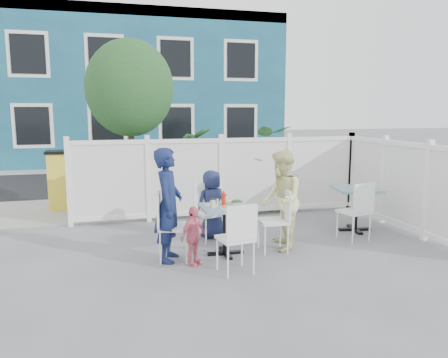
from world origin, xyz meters
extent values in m
plane|color=slate|center=(0.00, 0.00, 0.00)|extent=(80.00, 80.00, 0.00)
cube|color=gray|center=(0.00, 3.80, 0.01)|extent=(24.00, 2.60, 0.01)
cube|color=black|center=(0.00, 7.50, 0.00)|extent=(24.00, 5.00, 0.01)
cube|color=gray|center=(0.00, 10.60, 0.01)|extent=(24.00, 1.60, 0.01)
cube|color=navy|center=(-0.50, 14.00, 3.00)|extent=(11.00, 6.00, 6.00)
cube|color=white|center=(-0.50, 11.04, 5.80)|extent=(11.00, 0.08, 0.40)
cube|color=black|center=(-3.00, 11.02, 1.60)|extent=(1.20, 0.04, 1.40)
cube|color=black|center=(1.00, 11.02, 1.60)|extent=(1.20, 0.04, 1.40)
cube|color=black|center=(-3.00, 11.02, 4.10)|extent=(1.20, 0.04, 1.40)
cube|color=black|center=(1.00, 11.02, 4.10)|extent=(1.20, 0.04, 1.40)
cube|color=white|center=(0.10, 2.40, 0.82)|extent=(5.80, 0.04, 1.40)
cube|color=white|center=(0.10, 2.40, 1.56)|extent=(5.86, 0.08, 0.08)
cube|color=white|center=(0.10, 2.40, 0.06)|extent=(5.86, 0.08, 0.12)
cube|color=white|center=(3.00, 0.60, 0.82)|extent=(0.04, 3.60, 1.40)
cube|color=white|center=(3.00, 0.60, 1.56)|extent=(0.08, 3.66, 0.08)
cube|color=white|center=(3.00, 0.60, 0.06)|extent=(0.08, 3.66, 0.12)
cylinder|color=#382316|center=(-1.60, 3.30, 1.20)|extent=(0.12, 0.12, 2.40)
ellipsoid|color=#163820|center=(-1.60, 3.30, 2.60)|extent=(1.80, 1.62, 1.98)
cube|color=yellow|center=(-3.03, 4.00, 0.61)|extent=(0.66, 0.48, 1.23)
imported|color=#163820|center=(-0.33, 3.10, 0.90)|extent=(1.41, 1.41, 1.79)
imported|color=#163820|center=(1.25, 3.00, 0.89)|extent=(1.97, 2.07, 1.79)
cube|color=teal|center=(-0.41, 0.12, 0.72)|extent=(0.70, 0.70, 0.04)
cylinder|color=black|center=(-0.41, 0.12, 0.36)|extent=(0.08, 0.08, 0.68)
cube|color=black|center=(-0.41, 0.12, 0.02)|extent=(0.55, 0.08, 0.04)
cube|color=black|center=(-0.41, 0.12, 0.02)|extent=(0.08, 0.55, 0.04)
cube|color=teal|center=(2.19, 0.81, 0.76)|extent=(0.86, 0.86, 0.04)
cylinder|color=black|center=(2.19, 0.81, 0.38)|extent=(0.08, 0.08, 0.72)
cube|color=black|center=(2.19, 0.81, 0.02)|extent=(0.59, 0.18, 0.04)
cube|color=black|center=(2.19, 0.81, 0.02)|extent=(0.18, 0.59, 0.04)
cube|color=white|center=(-1.19, 0.09, 0.49)|extent=(0.51, 0.53, 0.04)
cube|color=white|center=(-1.39, 0.13, 0.76)|extent=(0.11, 0.45, 0.49)
cylinder|color=white|center=(-0.98, 0.25, 0.24)|extent=(0.03, 0.03, 0.49)
cylinder|color=white|center=(-1.05, -0.14, 0.24)|extent=(0.03, 0.03, 0.49)
cylinder|color=white|center=(-1.34, 0.31, 0.24)|extent=(0.03, 0.03, 0.49)
cylinder|color=white|center=(-1.41, -0.07, 0.24)|extent=(0.03, 0.03, 0.49)
cube|color=white|center=(0.33, 0.09, 0.47)|extent=(0.45, 0.47, 0.04)
cube|color=white|center=(0.53, 0.08, 0.73)|extent=(0.06, 0.44, 0.47)
cylinder|color=white|center=(0.14, -0.08, 0.24)|extent=(0.03, 0.03, 0.47)
cylinder|color=white|center=(0.17, 0.29, 0.24)|extent=(0.03, 0.03, 0.47)
cylinder|color=white|center=(0.50, -0.11, 0.24)|extent=(0.03, 0.03, 0.47)
cylinder|color=white|center=(0.53, 0.27, 0.24)|extent=(0.03, 0.03, 0.47)
cube|color=white|center=(-0.47, 0.86, 0.46)|extent=(0.53, 0.51, 0.04)
cube|color=white|center=(-0.53, 1.05, 0.72)|extent=(0.42, 0.15, 0.46)
cylinder|color=white|center=(-0.25, 0.74, 0.23)|extent=(0.02, 0.02, 0.46)
cylinder|color=white|center=(-0.60, 0.64, 0.23)|extent=(0.02, 0.02, 0.46)
cylinder|color=white|center=(-0.34, 1.08, 0.23)|extent=(0.02, 0.02, 0.46)
cylinder|color=white|center=(-0.70, 0.97, 0.23)|extent=(0.02, 0.02, 0.46)
cube|color=white|center=(-0.47, -0.62, 0.47)|extent=(0.50, 0.48, 0.04)
cube|color=white|center=(-0.44, -0.82, 0.72)|extent=(0.43, 0.10, 0.47)
cylinder|color=white|center=(-0.69, -0.48, 0.23)|extent=(0.02, 0.02, 0.47)
cylinder|color=white|center=(-0.32, -0.42, 0.23)|extent=(0.02, 0.02, 0.47)
cylinder|color=white|center=(-0.63, -0.83, 0.23)|extent=(0.02, 0.02, 0.47)
cylinder|color=white|center=(-0.26, -0.77, 0.23)|extent=(0.02, 0.02, 0.47)
cube|color=white|center=(1.86, 0.32, 0.48)|extent=(0.53, 0.52, 0.04)
cube|color=white|center=(1.91, 0.13, 0.74)|extent=(0.44, 0.14, 0.48)
cylinder|color=white|center=(1.63, 0.45, 0.24)|extent=(0.03, 0.03, 0.48)
cylinder|color=white|center=(2.00, 0.54, 0.24)|extent=(0.03, 0.03, 0.48)
cylinder|color=white|center=(1.72, 0.10, 0.24)|extent=(0.03, 0.03, 0.48)
cylinder|color=white|center=(2.09, 0.19, 0.24)|extent=(0.03, 0.03, 0.48)
imported|color=#131E47|center=(-1.26, 0.08, 0.82)|extent=(0.55, 0.68, 1.63)
imported|color=#E1D951|center=(0.49, 0.17, 0.78)|extent=(0.76, 0.88, 1.55)
imported|color=#1B2349|center=(-0.41, 1.05, 0.58)|extent=(0.65, 0.53, 1.16)
imported|color=#E86C86|center=(-0.96, -0.20, 0.42)|extent=(0.51, 0.47, 0.84)
cylinder|color=white|center=(-0.41, -0.02, 0.75)|extent=(0.25, 0.25, 0.02)
cylinder|color=white|center=(-0.61, 0.21, 0.75)|extent=(0.22, 0.22, 0.01)
imported|color=white|center=(-0.23, 0.13, 0.77)|extent=(0.24, 0.24, 0.06)
cylinder|color=beige|center=(-0.62, 0.09, 0.80)|extent=(0.08, 0.08, 0.12)
cylinder|color=beige|center=(-0.38, 0.33, 0.80)|extent=(0.08, 0.08, 0.12)
cylinder|color=red|center=(-0.43, 0.16, 0.84)|extent=(0.06, 0.06, 0.19)
cylinder|color=white|center=(-0.48, 0.34, 0.78)|extent=(0.03, 0.03, 0.07)
cylinder|color=black|center=(-0.48, 0.36, 0.78)|extent=(0.03, 0.03, 0.07)
camera|label=1|loc=(-2.03, -5.99, 2.14)|focal=35.00mm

